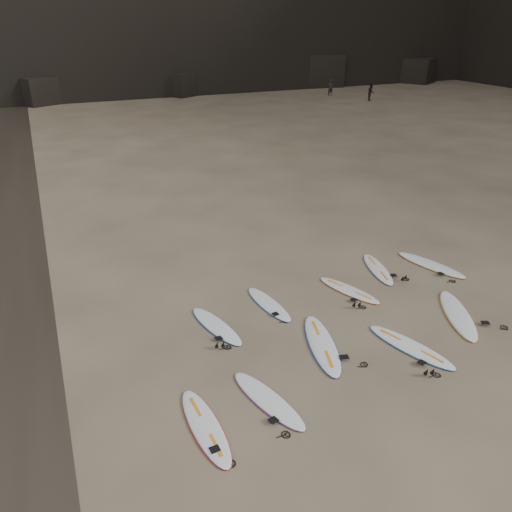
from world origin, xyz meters
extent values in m
plane|color=#897559|center=(0.00, 0.00, 0.00)|extent=(240.00, 240.00, 0.00)
cube|color=black|center=(8.00, 45.00, 1.16)|extent=(4.23, 4.46, 2.33)
cube|color=black|center=(25.00, 46.00, 1.80)|extent=(5.95, 5.19, 3.59)
cube|color=black|center=(38.00, 44.00, 1.44)|extent=(5.31, 5.56, 2.88)
cube|color=black|center=(-6.00, 45.00, 1.25)|extent=(4.49, 4.76, 2.49)
ellipsoid|color=white|center=(-4.39, -1.07, 0.04)|extent=(0.69, 2.48, 0.09)
ellipsoid|color=white|center=(-2.85, -0.87, 0.04)|extent=(1.17, 2.44, 0.09)
ellipsoid|color=white|center=(-0.69, 0.46, 0.05)|extent=(1.38, 2.81, 0.10)
ellipsoid|color=white|center=(1.37, -0.55, 0.05)|extent=(1.35, 2.60, 0.09)
ellipsoid|color=white|center=(3.62, 0.15, 0.05)|extent=(1.79, 2.71, 0.10)
ellipsoid|color=white|center=(-2.93, 2.38, 0.04)|extent=(1.09, 2.37, 0.08)
ellipsoid|color=white|center=(-1.12, 2.84, 0.04)|extent=(0.80, 2.28, 0.08)
ellipsoid|color=white|center=(1.53, 2.59, 0.04)|extent=(1.28, 2.31, 0.08)
ellipsoid|color=white|center=(3.22, 3.42, 0.04)|extent=(1.14, 2.39, 0.08)
ellipsoid|color=white|center=(5.08, 2.95, 0.05)|extent=(1.34, 2.66, 0.09)
imported|color=black|center=(22.51, 38.48, 0.82)|extent=(0.60, 0.40, 1.64)
imported|color=black|center=(24.51, 34.08, 0.81)|extent=(0.97, 1.00, 1.62)
camera|label=1|loc=(-6.53, -8.66, 7.81)|focal=35.00mm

